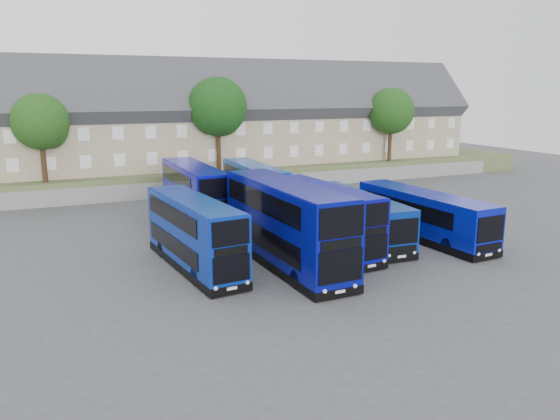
{
  "coord_description": "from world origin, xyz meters",
  "views": [
    {
      "loc": [
        -14.36,
        -26.33,
        9.92
      ],
      "look_at": [
        -0.19,
        5.57,
        2.2
      ],
      "focal_mm": 35.0,
      "sensor_mm": 36.0,
      "label": 1
    }
  ],
  "objects": [
    {
      "name": "tree_east",
      "position": [
        22.15,
        25.1,
        7.39
      ],
      "size": [
        5.12,
        5.12,
        8.16
      ],
      "color": "#382314",
      "rests_on": "earth_bank"
    },
    {
      "name": "dd_rear_right",
      "position": [
        1.42,
        14.26,
        1.95
      ],
      "size": [
        2.55,
        10.09,
        3.99
      ],
      "rotation": [
        0.0,
        0.0,
        -0.02
      ],
      "color": "#093DA5",
      "rests_on": "ground"
    },
    {
      "name": "coach_east_b",
      "position": [
        9.09,
        2.59,
        1.55
      ],
      "size": [
        3.07,
        11.69,
        3.16
      ],
      "rotation": [
        0.0,
        0.0,
        0.05
      ],
      "color": "#0913A8",
      "rests_on": "ground"
    },
    {
      "name": "retaining_wall",
      "position": [
        0.0,
        24.0,
        0.75
      ],
      "size": [
        70.0,
        0.4,
        1.5
      ],
      "primitive_type": "cube",
      "color": "slate",
      "rests_on": "ground"
    },
    {
      "name": "coach_east_a",
      "position": [
        4.86,
        4.2,
        1.5
      ],
      "size": [
        3.09,
        11.36,
        3.07
      ],
      "rotation": [
        0.0,
        0.0,
        -0.07
      ],
      "color": "navy",
      "rests_on": "ground"
    },
    {
      "name": "ground",
      "position": [
        0.0,
        0.0,
        0.0
      ],
      "size": [
        120.0,
        120.0,
        0.0
      ],
      "primitive_type": "plane",
      "color": "#434347",
      "rests_on": "ground"
    },
    {
      "name": "dd_front_left",
      "position": [
        -6.76,
        2.63,
        1.94
      ],
      "size": [
        3.26,
        10.15,
        3.96
      ],
      "rotation": [
        0.0,
        0.0,
        0.1
      ],
      "color": "#08289D",
      "rests_on": "ground"
    },
    {
      "name": "tree_far",
      "position": [
        28.15,
        32.1,
        7.73
      ],
      "size": [
        5.44,
        5.44,
        8.67
      ],
      "color": "#382314",
      "rests_on": "earth_bank"
    },
    {
      "name": "dd_rear_left",
      "position": [
        -3.84,
        13.35,
        2.13
      ],
      "size": [
        2.55,
        10.93,
        4.34
      ],
      "rotation": [
        0.0,
        0.0,
        -0.0
      ],
      "color": "#080AA4",
      "rests_on": "ground"
    },
    {
      "name": "earth_bank",
      "position": [
        0.0,
        34.0,
        1.0
      ],
      "size": [
        80.0,
        20.0,
        2.0
      ],
      "primitive_type": "cube",
      "color": "#4C5630",
      "rests_on": "ground"
    },
    {
      "name": "tree_mid",
      "position": [
        2.15,
        25.6,
        8.07
      ],
      "size": [
        5.76,
        5.76,
        9.18
      ],
      "color": "#382314",
      "rests_on": "earth_bank"
    },
    {
      "name": "dd_front_right",
      "position": [
        1.61,
        2.95,
        1.99
      ],
      "size": [
        3.0,
        10.35,
        4.06
      ],
      "rotation": [
        0.0,
        0.0,
        0.06
      ],
      "color": "#08099F",
      "rests_on": "ground"
    },
    {
      "name": "terrace_row",
      "position": [
        3.0,
        30.0,
        6.6
      ],
      "size": [
        60.0,
        10.4,
        11.2
      ],
      "color": "tan",
      "rests_on": "earth_bank"
    },
    {
      "name": "tree_west",
      "position": [
        -13.85,
        25.1,
        7.05
      ],
      "size": [
        4.8,
        4.8,
        7.65
      ],
      "color": "#382314",
      "rests_on": "earth_bank"
    },
    {
      "name": "dd_front_mid",
      "position": [
        -1.8,
        1.11,
        2.34
      ],
      "size": [
        3.06,
        12.04,
        4.76
      ],
      "rotation": [
        0.0,
        0.0,
        0.03
      ],
      "color": "#070C86",
      "rests_on": "ground"
    }
  ]
}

